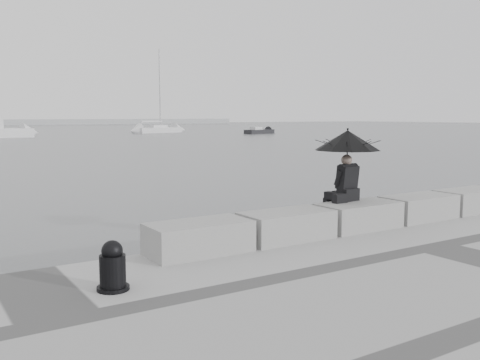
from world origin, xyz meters
TOP-DOWN VIEW (x-y plane):
  - ground at (0.00, 0.00)m, footprint 360.00×360.00m
  - stone_block_far_left at (-3.40, -0.45)m, footprint 1.60×0.80m
  - stone_block_left at (-1.70, -0.45)m, footprint 1.60×0.80m
  - stone_block_centre at (0.00, -0.45)m, footprint 1.60×0.80m
  - stone_block_right at (1.70, -0.45)m, footprint 1.60×0.80m
  - stone_block_far_right at (3.40, -0.45)m, footprint 1.60×0.80m
  - seated_person at (0.01, -0.11)m, footprint 1.26×1.26m
  - bag at (-0.32, -0.27)m, footprint 0.27×0.15m
  - mooring_bollard at (-5.11, -1.44)m, footprint 0.40×0.40m
  - sailboat_right at (26.83, 69.63)m, footprint 7.66×3.67m
  - small_motorboat at (37.59, 57.46)m, footprint 5.22×2.69m

SIDE VIEW (x-z plane):
  - ground at x=0.00m, z-range 0.00..0.00m
  - small_motorboat at x=37.59m, z-range -0.23..0.87m
  - sailboat_right at x=26.83m, z-range -5.92..6.98m
  - stone_block_far_left at x=-3.40m, z-range 0.50..1.00m
  - stone_block_left at x=-1.70m, z-range 0.50..1.00m
  - stone_block_centre at x=0.00m, z-range 0.50..1.00m
  - stone_block_right at x=1.70m, z-range 0.50..1.00m
  - stone_block_far_right at x=3.40m, z-range 0.50..1.00m
  - mooring_bollard at x=-5.11m, z-range 0.45..1.08m
  - bag at x=-0.32m, z-range 1.00..1.17m
  - seated_person at x=0.01m, z-range 1.33..2.72m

